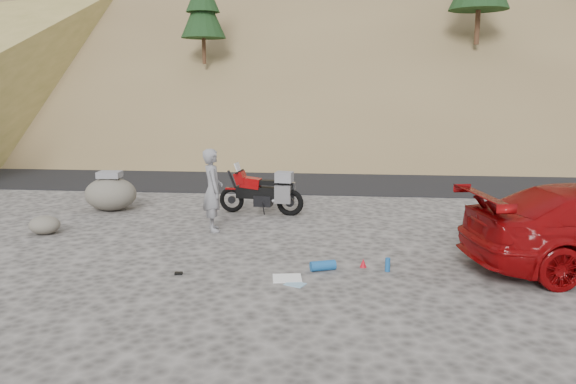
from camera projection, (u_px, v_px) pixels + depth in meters
The scene contains 12 objects.
ground at pixel (235, 245), 11.77m from camera, with size 140.00×140.00×0.00m, color #3E3C39.
road at pixel (281, 176), 20.57m from camera, with size 120.00×7.00×0.05m, color black.
motorcycle at pixel (265, 192), 14.51m from camera, with size 2.26×0.82×1.35m.
man at pixel (214, 230), 13.00m from camera, with size 0.69×0.45×1.90m, color gray.
boulder at pixel (111, 193), 14.96m from camera, with size 1.52×1.34×1.07m.
small_rock at pixel (45, 225), 12.64m from camera, with size 0.74×0.68×0.41m.
gear_white_cloth at pixel (287, 278), 9.77m from camera, with size 0.50×0.44×0.02m, color white.
gear_blue_mat at pixel (323, 266), 10.18m from camera, with size 0.18×0.18×0.46m, color #185292.
gear_bottle at pixel (388, 265), 10.13m from camera, with size 0.09×0.09×0.25m, color #185292.
gear_funnel at pixel (363, 263), 10.37m from camera, with size 0.13×0.13×0.16m, color red.
gear_glove_a at pixel (179, 273), 9.99m from camera, with size 0.13×0.09×0.04m, color black.
gear_blue_cloth at pixel (295, 284), 9.49m from camera, with size 0.33×0.24×0.01m, color #7DA7C1.
Camera 1 is at (2.21, -11.18, 3.35)m, focal length 35.00 mm.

